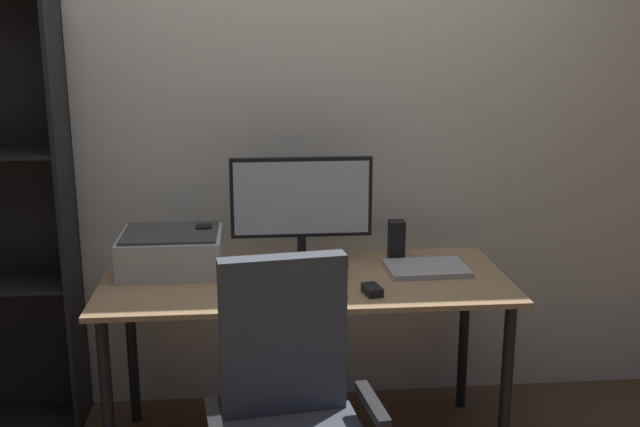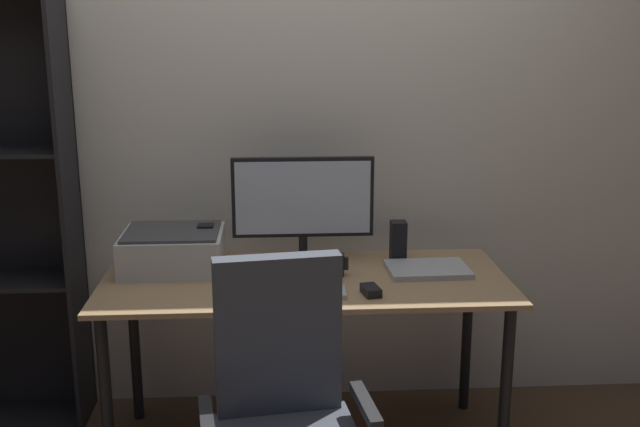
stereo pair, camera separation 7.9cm
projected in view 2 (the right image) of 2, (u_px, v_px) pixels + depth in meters
The scene contains 10 objects.
back_wall at pixel (300, 119), 3.31m from camera, with size 6.40×0.10×2.60m, color silver.
desk at pixel (305, 298), 2.96m from camera, with size 1.58×0.69×0.74m.
monitor at pixel (303, 203), 3.08m from camera, with size 0.58×0.20×0.44m.
keyboard at pixel (306, 293), 2.75m from camera, with size 0.29×0.11×0.02m, color #B7BABC.
mouse at pixel (371, 290), 2.76m from camera, with size 0.06×0.10×0.03m, color black.
coffee_mug at pixel (335, 265), 2.96m from camera, with size 0.09×0.07×0.09m.
laptop at pixel (428, 269), 3.01m from camera, with size 0.32×0.23×0.02m, color #B7BABC.
speaker_left at pixel (206, 245), 3.09m from camera, with size 0.06×0.07×0.17m, color black.
speaker_right at pixel (398, 241), 3.14m from camera, with size 0.06×0.07×0.17m, color black.
printer at pixel (173, 250), 3.03m from camera, with size 0.40×0.34×0.16m.
Camera 2 is at (-0.12, -2.79, 1.71)m, focal length 42.27 mm.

